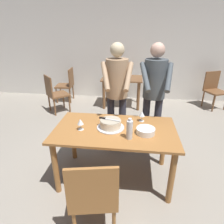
{
  "coord_description": "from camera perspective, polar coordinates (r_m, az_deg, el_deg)",
  "views": [
    {
      "loc": [
        0.21,
        -2.08,
        1.9
      ],
      "look_at": [
        -0.06,
        0.17,
        0.9
      ],
      "focal_mm": 30.91,
      "sensor_mm": 36.0,
      "label": 1
    }
  ],
  "objects": [
    {
      "name": "wine_glass_far",
      "position": [
        2.57,
        8.85,
        -0.61
      ],
      "size": [
        0.08,
        0.08,
        0.14
      ],
      "color": "silver",
      "rests_on": "main_dining_table"
    },
    {
      "name": "water_bottle",
      "position": [
        2.15,
        5.21,
        -5.15
      ],
      "size": [
        0.07,
        0.07,
        0.25
      ],
      "color": "silver",
      "rests_on": "main_dining_table"
    },
    {
      "name": "back_wall",
      "position": [
        5.48,
        4.85,
        17.99
      ],
      "size": [
        10.0,
        0.12,
        2.7
      ],
      "primitive_type": "cube",
      "color": "silver",
      "rests_on": "ground_plane"
    },
    {
      "name": "person_cutting_cake",
      "position": [
        2.85,
        1.45,
        6.97
      ],
      "size": [
        0.47,
        0.56,
        1.72
      ],
      "color": "#2D2D38",
      "rests_on": "ground_plane"
    },
    {
      "name": "background_table",
      "position": [
        4.94,
        2.97,
        8.26
      ],
      "size": [
        1.0,
        0.7,
        0.74
      ],
      "color": "brown",
      "rests_on": "ground_plane"
    },
    {
      "name": "background_chair_0",
      "position": [
        5.43,
        -13.17,
        8.17
      ],
      "size": [
        0.47,
        0.47,
        0.9
      ],
      "color": "brown",
      "rests_on": "ground_plane"
    },
    {
      "name": "plate_stack",
      "position": [
        2.31,
        9.9,
        -5.52
      ],
      "size": [
        0.22,
        0.22,
        0.07
      ],
      "color": "white",
      "rests_on": "main_dining_table"
    },
    {
      "name": "wine_glass_near",
      "position": [
        2.36,
        -9.34,
        -2.97
      ],
      "size": [
        0.08,
        0.08,
        0.14
      ],
      "color": "silver",
      "rests_on": "main_dining_table"
    },
    {
      "name": "background_chair_1",
      "position": [
        4.73,
        -16.54,
        5.49
      ],
      "size": [
        0.62,
        0.62,
        0.9
      ],
      "color": "brown",
      "rests_on": "ground_plane"
    },
    {
      "name": "person_standing_beside",
      "position": [
        2.88,
        12.38,
        6.6
      ],
      "size": [
        0.47,
        0.56,
        1.72
      ],
      "color": "#2D2D38",
      "rests_on": "ground_plane"
    },
    {
      "name": "main_dining_table",
      "position": [
        2.45,
        0.87,
        -7.37
      ],
      "size": [
        1.5,
        0.84,
        0.75
      ],
      "color": "#9E6633",
      "rests_on": "ground_plane"
    },
    {
      "name": "cake_knife",
      "position": [
        2.39,
        -2.04,
        -1.94
      ],
      "size": [
        0.27,
        0.09,
        0.02
      ],
      "color": "silver",
      "rests_on": "cake_on_platter"
    },
    {
      "name": "background_chair_2",
      "position": [
        5.48,
        27.95,
        6.14
      ],
      "size": [
        0.58,
        0.58,
        0.9
      ],
      "color": "brown",
      "rests_on": "ground_plane"
    },
    {
      "name": "chair_near_side",
      "position": [
        1.94,
        -5.49,
        -23.02
      ],
      "size": [
        0.51,
        0.51,
        0.9
      ],
      "color": "#9E6633",
      "rests_on": "ground_plane"
    },
    {
      "name": "ground_plane",
      "position": [
        2.83,
        0.79,
        -18.39
      ],
      "size": [
        14.0,
        14.0,
        0.0
      ],
      "primitive_type": "plane",
      "color": "gray"
    },
    {
      "name": "cake_on_platter",
      "position": [
        2.39,
        -0.43,
        -3.61
      ],
      "size": [
        0.34,
        0.34,
        0.11
      ],
      "color": "silver",
      "rests_on": "main_dining_table"
    }
  ]
}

